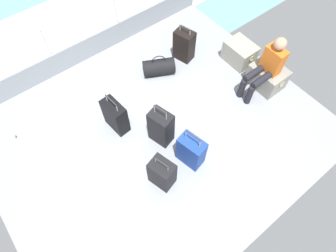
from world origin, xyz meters
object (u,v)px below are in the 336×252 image
object	(u,v)px
cargo_crate_0	(240,53)
passenger_seated	(266,67)
suitcase_3	(184,45)
paper_cup	(13,138)
duffel_bag	(159,67)
cargo_crate_1	(267,76)
suitcase_0	(162,173)
suitcase_2	(115,116)
suitcase_1	(191,151)
suitcase_4	(161,127)

from	to	relation	value
cargo_crate_0	passenger_seated	distance (m)	0.84
passenger_seated	suitcase_3	world-z (taller)	passenger_seated
paper_cup	passenger_seated	bearing A→B (deg)	66.25
paper_cup	duffel_bag	bearing A→B (deg)	83.45
cargo_crate_1	suitcase_3	xyz separation A→B (m)	(-1.44, -0.75, 0.10)
passenger_seated	suitcase_0	xyz separation A→B (m)	(0.33, -2.43, -0.31)
suitcase_0	suitcase_2	xyz separation A→B (m)	(-1.23, -0.00, 0.02)
suitcase_0	suitcase_2	world-z (taller)	suitcase_2
suitcase_2	duffel_bag	size ratio (longest dim) A/B	1.13
paper_cup	suitcase_1	bearing A→B (deg)	44.97
cargo_crate_0	suitcase_2	bearing A→B (deg)	-93.92
cargo_crate_0	suitcase_3	size ratio (longest dim) A/B	0.82
cargo_crate_0	suitcase_3	xyz separation A→B (m)	(-0.72, -0.78, 0.11)
suitcase_2	suitcase_3	distance (m)	1.95
passenger_seated	paper_cup	world-z (taller)	passenger_seated
duffel_bag	paper_cup	xyz separation A→B (m)	(-0.31, -2.74, -0.10)
suitcase_2	suitcase_4	world-z (taller)	suitcase_4
passenger_seated	suitcase_1	bearing A→B (deg)	-80.45
suitcase_4	passenger_seated	bearing A→B (deg)	82.55
cargo_crate_0	cargo_crate_1	xyz separation A→B (m)	(0.72, -0.03, 0.00)
cargo_crate_1	duffel_bag	distance (m)	1.97
cargo_crate_0	suitcase_2	xyz separation A→B (m)	(-0.18, -2.65, 0.09)
cargo_crate_0	paper_cup	distance (m)	4.26
cargo_crate_1	passenger_seated	bearing A→B (deg)	-90.00
suitcase_1	suitcase_2	distance (m)	1.34
suitcase_1	duffel_bag	size ratio (longest dim) A/B	1.17
cargo_crate_0	cargo_crate_1	bearing A→B (deg)	-2.56
cargo_crate_1	suitcase_2	world-z (taller)	suitcase_2
passenger_seated	suitcase_2	distance (m)	2.61
suitcase_0	suitcase_4	xyz separation A→B (m)	(-0.59, 0.43, 0.06)
suitcase_0	suitcase_3	world-z (taller)	suitcase_3
duffel_bag	suitcase_1	bearing A→B (deg)	-22.00
suitcase_3	duffel_bag	distance (m)	0.64
passenger_seated	suitcase_0	size ratio (longest dim) A/B	1.67
suitcase_1	suitcase_4	size ratio (longest dim) A/B	0.90
suitcase_1	suitcase_3	bearing A→B (deg)	143.09
cargo_crate_1	duffel_bag	bearing A→B (deg)	-135.89
suitcase_2	suitcase_4	distance (m)	0.77
cargo_crate_0	suitcase_2	distance (m)	2.66
suitcase_2	paper_cup	xyz separation A→B (m)	(-0.83, -1.48, -0.24)
cargo_crate_0	cargo_crate_1	size ratio (longest dim) A/B	0.93
suitcase_0	paper_cup	bearing A→B (deg)	-144.07
cargo_crate_1	suitcase_0	bearing A→B (deg)	-82.86
passenger_seated	cargo_crate_1	bearing A→B (deg)	90.00
cargo_crate_1	passenger_seated	world-z (taller)	passenger_seated
cargo_crate_1	duffel_bag	size ratio (longest dim) A/B	0.98
cargo_crate_0	passenger_seated	xyz separation A→B (m)	(0.72, -0.22, 0.38)
suitcase_3	passenger_seated	bearing A→B (deg)	21.30
suitcase_0	cargo_crate_1	bearing A→B (deg)	97.14
suitcase_3	paper_cup	size ratio (longest dim) A/B	7.21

